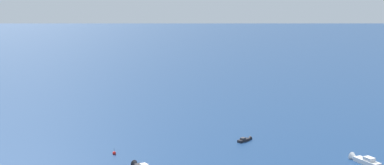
# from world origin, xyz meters

# --- Properties ---
(motorboat_near_centre) EXTENTS (10.24, 7.78, 3.02)m
(motorboat_near_centre) POSITION_xyz_m (-29.19, -48.41, 0.81)
(motorboat_near_centre) COLOR white
(motorboat_near_centre) RESTS_ON ground_plane
(motorboat_far_stbd) EXTENTS (3.01, 6.30, 1.77)m
(motorboat_far_stbd) POSITION_xyz_m (10.29, -51.24, 0.48)
(motorboat_far_stbd) COLOR black
(motorboat_far_stbd) RESTS_ON ground_plane
(marker_buoy) EXTENTS (1.10, 1.10, 2.10)m
(marker_buoy) POSITION_xyz_m (38.42, -16.64, 0.39)
(marker_buoy) COLOR red
(marker_buoy) RESTS_ON ground_plane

